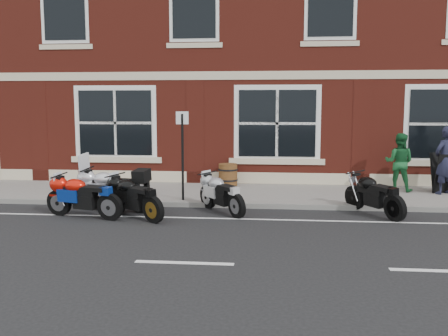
{
  "coord_description": "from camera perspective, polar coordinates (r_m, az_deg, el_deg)",
  "views": [
    {
      "loc": [
        1.4,
        -10.63,
        2.51
      ],
      "look_at": [
        0.18,
        1.6,
        0.96
      ],
      "focal_mm": 40.0,
      "sensor_mm": 36.0,
      "label": 1
    }
  ],
  "objects": [
    {
      "name": "moto_naked_black",
      "position": [
        11.96,
        16.75,
        -2.79
      ],
      "size": [
        1.08,
        1.74,
        0.87
      ],
      "rotation": [
        0.0,
        0.0,
        0.53
      ],
      "color": "black",
      "rests_on": "ground"
    },
    {
      "name": "pedestrian_left",
      "position": [
        14.69,
        23.93,
        0.82
      ],
      "size": [
        0.8,
        0.73,
        1.84
      ],
      "primitive_type": "imported",
      "rotation": [
        0.0,
        0.0,
        3.7
      ],
      "color": "#1A1C2F",
      "rests_on": "sidewalk"
    },
    {
      "name": "ground",
      "position": [
        11.01,
        -1.78,
        -6.0
      ],
      "size": [
        80.0,
        80.0,
        0.0
      ],
      "primitive_type": "plane",
      "color": "black",
      "rests_on": "ground"
    },
    {
      "name": "moto_sport_black",
      "position": [
        11.33,
        -10.29,
        -3.15
      ],
      "size": [
        1.62,
        1.26,
        0.87
      ],
      "rotation": [
        0.0,
        0.0,
        0.93
      ],
      "color": "black",
      "rests_on": "ground"
    },
    {
      "name": "a_board_sign",
      "position": [
        14.98,
        23.87,
        -0.5
      ],
      "size": [
        0.75,
        0.6,
        1.1
      ],
      "primitive_type": null,
      "rotation": [
        0.0,
        0.0,
        0.28
      ],
      "color": "black",
      "rests_on": "sidewalk"
    },
    {
      "name": "barrel_planter",
      "position": [
        14.94,
        0.45,
        -0.76
      ],
      "size": [
        0.59,
        0.59,
        0.65
      ],
      "color": "#533516",
      "rests_on": "sidewalk"
    },
    {
      "name": "pedestrian_right",
      "position": [
        14.75,
        19.39,
        0.63
      ],
      "size": [
        0.96,
        0.86,
        1.62
      ],
      "primitive_type": "imported",
      "rotation": [
        0.0,
        0.0,
        2.76
      ],
      "color": "#175329",
      "rests_on": "sidewalk"
    },
    {
      "name": "moto_sport_red",
      "position": [
        11.62,
        -15.82,
        -3.01
      ],
      "size": [
        1.93,
        0.65,
        0.89
      ],
      "rotation": [
        0.0,
        0.0,
        1.3
      ],
      "color": "black",
      "rests_on": "ground"
    },
    {
      "name": "moto_sport_silver",
      "position": [
        11.7,
        -0.26,
        -2.82
      ],
      "size": [
        1.22,
        1.54,
        0.83
      ],
      "rotation": [
        0.0,
        0.0,
        0.66
      ],
      "color": "black",
      "rests_on": "ground"
    },
    {
      "name": "moto_touring_silver",
      "position": [
        12.19,
        -12.77,
        -2.21
      ],
      "size": [
        2.08,
        0.6,
        1.37
      ],
      "rotation": [
        0.0,
        0.0,
        1.38
      ],
      "color": "black",
      "rests_on": "ground"
    },
    {
      "name": "pub_building",
      "position": [
        21.46,
        1.95,
        16.52
      ],
      "size": [
        24.0,
        12.0,
        12.0
      ],
      "primitive_type": "cube",
      "color": "maroon",
      "rests_on": "ground"
    },
    {
      "name": "kerb",
      "position": [
        12.37,
        -0.93,
        -4.24
      ],
      "size": [
        30.0,
        0.16,
        0.12
      ],
      "primitive_type": "cube",
      "color": "slate",
      "rests_on": "ground"
    },
    {
      "name": "sidewalk",
      "position": [
        13.92,
        -0.18,
        -2.96
      ],
      "size": [
        30.0,
        3.0,
        0.12
      ],
      "primitive_type": "cube",
      "color": "slate",
      "rests_on": "ground"
    },
    {
      "name": "parking_sign",
      "position": [
        12.57,
        -4.76,
        2.15
      ],
      "size": [
        0.32,
        0.06,
        2.24
      ],
      "rotation": [
        0.0,
        0.0,
        -0.03
      ],
      "color": "black",
      "rests_on": "sidewalk"
    }
  ]
}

